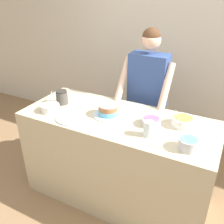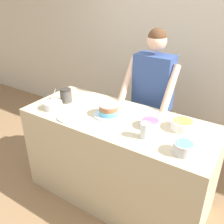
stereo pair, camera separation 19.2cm
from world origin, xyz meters
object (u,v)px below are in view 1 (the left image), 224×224
at_px(person_baker, 147,90).
at_px(stoneware_jar, 62,97).
at_px(cake, 108,111).
at_px(frosting_bowl_purple, 151,121).
at_px(frosting_bowl_white, 50,108).
at_px(frosting_bowl_blue, 188,144).
at_px(drinking_glass, 148,129).
at_px(ceramic_plate, 71,118).
at_px(frosting_bowl_olive, 183,121).

relative_size(person_baker, stoneware_jar, 11.73).
xyz_separation_m(cake, stoneware_jar, (-0.54, 0.01, 0.02)).
bearing_deg(cake, stoneware_jar, 178.97).
distance_m(person_baker, cake, 0.64).
distance_m(frosting_bowl_purple, frosting_bowl_white, 0.98).
relative_size(frosting_bowl_blue, stoneware_jar, 1.21).
xyz_separation_m(frosting_bowl_white, drinking_glass, (0.99, 0.02, 0.03)).
height_order(person_baker, ceramic_plate, person_baker).
bearing_deg(frosting_bowl_purple, stoneware_jar, -179.71).
distance_m(frosting_bowl_olive, stoneware_jar, 1.22).
bearing_deg(person_baker, frosting_bowl_olive, -44.22).
xyz_separation_m(frosting_bowl_white, ceramic_plate, (0.27, -0.03, -0.03)).
relative_size(frosting_bowl_purple, frosting_bowl_white, 0.93).
bearing_deg(frosting_bowl_olive, frosting_bowl_white, -165.43).
distance_m(cake, ceramic_plate, 0.35).
distance_m(frosting_bowl_white, stoneware_jar, 0.20).
xyz_separation_m(frosting_bowl_olive, drinking_glass, (-0.21, -0.29, 0.02)).
height_order(frosting_bowl_white, stoneware_jar, frosting_bowl_white).
bearing_deg(frosting_bowl_blue, person_baker, 127.16).
bearing_deg(frosting_bowl_purple, drinking_glass, -77.78).
bearing_deg(frosting_bowl_olive, cake, -169.06).
bearing_deg(frosting_bowl_purple, ceramic_plate, -161.55).
height_order(frosting_bowl_purple, frosting_bowl_white, frosting_bowl_white).
distance_m(person_baker, ceramic_plate, 0.94).
xyz_separation_m(person_baker, cake, (-0.16, -0.62, -0.01)).
distance_m(frosting_bowl_olive, drinking_glass, 0.36).
bearing_deg(frosting_bowl_white, drinking_glass, 1.19).
bearing_deg(person_baker, stoneware_jar, -138.79).
bearing_deg(frosting_bowl_blue, ceramic_plate, -179.37).
xyz_separation_m(frosting_bowl_blue, frosting_bowl_olive, (-0.12, 0.33, -0.00)).
xyz_separation_m(frosting_bowl_purple, frosting_bowl_blue, (0.37, -0.22, 0.01)).
bearing_deg(frosting_bowl_olive, ceramic_plate, -159.82).
xyz_separation_m(frosting_bowl_purple, frosting_bowl_white, (-0.96, -0.20, 0.00)).
relative_size(frosting_bowl_purple, drinking_glass, 1.31).
height_order(cake, frosting_bowl_purple, frosting_bowl_purple).
relative_size(frosting_bowl_purple, stoneware_jar, 1.18).
height_order(cake, ceramic_plate, cake).
relative_size(ceramic_plate, stoneware_jar, 1.95).
relative_size(cake, frosting_bowl_purple, 1.71).
bearing_deg(ceramic_plate, cake, 38.55).
bearing_deg(drinking_glass, stoneware_jar, 170.18).
distance_m(cake, frosting_bowl_blue, 0.81).
distance_m(cake, drinking_glass, 0.49).
bearing_deg(frosting_bowl_white, frosting_bowl_blue, -0.88).
bearing_deg(frosting_bowl_white, person_baker, 49.27).
distance_m(frosting_bowl_purple, stoneware_jar, 0.96).
bearing_deg(frosting_bowl_purple, frosting_bowl_blue, -30.82).
relative_size(frosting_bowl_purple, frosting_bowl_olive, 0.87).
height_order(person_baker, frosting_bowl_olive, person_baker).
xyz_separation_m(person_baker, frosting_bowl_purple, (0.26, -0.61, -0.02)).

